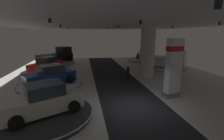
{
  "coord_description": "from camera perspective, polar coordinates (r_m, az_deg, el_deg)",
  "views": [
    {
      "loc": [
        -3.19,
        -9.22,
        4.66
      ],
      "look_at": [
        -0.66,
        4.86,
        1.4
      ],
      "focal_mm": 25.57,
      "sensor_mm": 36.0,
      "label": 1
    }
  ],
  "objects": [
    {
      "name": "display_platform_deep_left",
      "position": [
        26.21,
        -19.4,
        2.26
      ],
      "size": [
        5.7,
        5.7,
        0.32
      ],
      "color": "#B7B7BC",
      "rests_on": "ground"
    },
    {
      "name": "display_car_far_left",
      "position": [
        20.31,
        -22.37,
        1.69
      ],
      "size": [
        3.63,
        4.55,
        1.71
      ],
      "color": "red",
      "rests_on": "display_platform_far_left"
    },
    {
      "name": "brand_sign_pylon",
      "position": [
        12.46,
        21.08,
        0.8
      ],
      "size": [
        1.37,
        0.89,
        4.35
      ],
      "color": "slate",
      "rests_on": "ground"
    },
    {
      "name": "ground",
      "position": [
        10.82,
        8.22,
        -12.96
      ],
      "size": [
        24.0,
        44.0,
        0.06
      ],
      "color": "silver"
    },
    {
      "name": "display_platform_far_right",
      "position": [
        22.52,
        17.82,
        0.78
      ],
      "size": [
        6.1,
        6.1,
        0.35
      ],
      "color": "silver",
      "rests_on": "ground"
    },
    {
      "name": "display_car_near_left",
      "position": [
        9.84,
        -23.38,
        -9.79
      ],
      "size": [
        4.56,
        3.54,
        1.71
      ],
      "color": "silver",
      "rests_on": "display_platform_near_left"
    },
    {
      "name": "display_platform_mid_left",
      "position": [
        15.43,
        -21.03,
        -5.02
      ],
      "size": [
        5.61,
        5.61,
        0.28
      ],
      "color": "silver",
      "rests_on": "ground"
    },
    {
      "name": "pickup_truck_far_right",
      "position": [
        22.25,
        18.81,
        3.44
      ],
      "size": [
        5.31,
        5.14,
        2.3
      ],
      "color": "silver",
      "rests_on": "display_platform_far_right"
    },
    {
      "name": "visitor_walking_near",
      "position": [
        16.18,
        5.76,
        -0.64
      ],
      "size": [
        0.32,
        0.32,
        1.59
      ],
      "color": "black",
      "rests_on": "ground"
    },
    {
      "name": "pickup_truck_deep_left",
      "position": [
        26.24,
        -19.03,
        4.69
      ],
      "size": [
        5.12,
        5.33,
        2.3
      ],
      "color": "black",
      "rests_on": "display_platform_deep_left"
    },
    {
      "name": "display_platform_deep_right",
      "position": [
        28.56,
        11.62,
        3.5
      ],
      "size": [
        5.99,
        5.99,
        0.28
      ],
      "color": "#B7B7BC",
      "rests_on": "ground"
    },
    {
      "name": "display_car_mid_left",
      "position": [
        15.21,
        -21.19,
        -1.81
      ],
      "size": [
        4.53,
        3.72,
        1.71
      ],
      "color": "navy",
      "rests_on": "display_platform_mid_left"
    },
    {
      "name": "display_platform_far_left",
      "position": [
        20.47,
        -22.21,
        -0.8
      ],
      "size": [
        5.68,
        5.68,
        0.31
      ],
      "color": "silver",
      "rests_on": "ground"
    },
    {
      "name": "ceiling_with_spotlights",
      "position": [
        9.79,
        9.31,
        17.89
      ],
      "size": [
        24.0,
        44.0,
        0.39
      ],
      "color": "silver"
    },
    {
      "name": "column_right",
      "position": [
        17.51,
        12.56,
        6.27
      ],
      "size": [
        1.53,
        1.53,
        5.5
      ],
      "color": "silver",
      "rests_on": "ground"
    },
    {
      "name": "display_car_deep_right",
      "position": [
        28.4,
        11.72,
        5.25
      ],
      "size": [
        2.52,
        4.36,
        1.71
      ],
      "color": "#B77519",
      "rests_on": "display_platform_deep_right"
    },
    {
      "name": "display_platform_near_left",
      "position": [
        10.19,
        -23.1,
        -14.47
      ],
      "size": [
        5.53,
        5.53,
        0.29
      ],
      "color": "#333338",
      "rests_on": "ground"
    }
  ]
}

